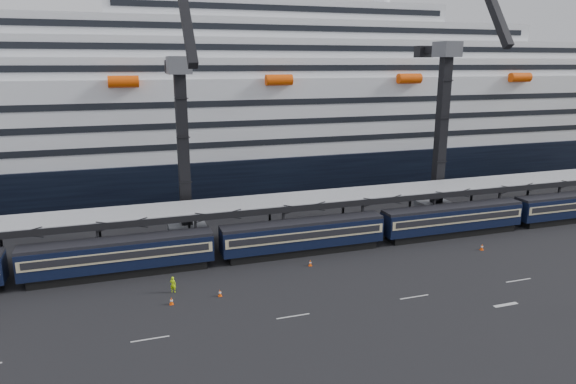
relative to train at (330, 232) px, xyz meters
name	(u,v)px	position (x,y,z in m)	size (l,w,h in m)	color
ground	(410,278)	(4.65, -10.00, -2.20)	(260.00, 260.00, 0.00)	black
lane_markings	(512,288)	(12.80, -15.23, -2.19)	(111.00, 4.27, 0.02)	beige
train	(330,232)	(0.00, 0.00, 0.00)	(133.05, 3.00, 4.05)	black
canopy	(353,195)	(4.65, 4.00, 3.05)	(130.00, 6.25, 5.53)	gray
cruise_ship	(271,114)	(3.57, 35.99, 10.14)	(214.09, 28.84, 34.00)	black
crane_dark_near	(183,145)	(-15.35, 8.59, 9.73)	(4.50, 17.75, 35.08)	#505258
crane_dark_mid	(444,123)	(19.65, 7.59, 11.16)	(4.50, 18.24, 39.64)	#505258
worker	(173,284)	(-18.67, -5.85, -1.41)	(0.58, 0.38, 1.59)	#C5FF0D
traffic_cone_b	(220,293)	(-14.60, -8.10, -1.86)	(0.34, 0.34, 0.69)	#F94E07
traffic_cone_c	(171,301)	(-19.10, -8.41, -1.84)	(0.36, 0.36, 0.73)	#F94E07
traffic_cone_d	(310,263)	(-3.92, -3.81, -1.86)	(0.35, 0.35, 0.70)	#F94E07
traffic_cone_e	(482,247)	(16.87, -5.60, -1.82)	(0.39, 0.39, 0.78)	#F94E07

